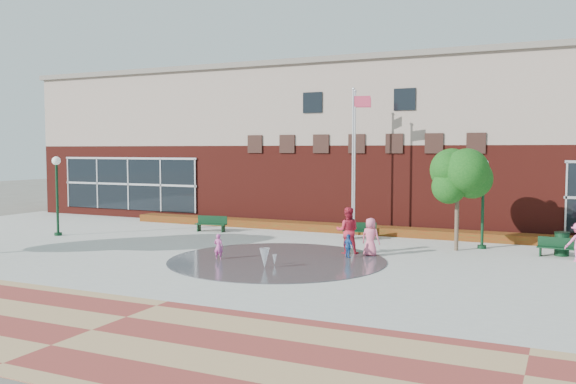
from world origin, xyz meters
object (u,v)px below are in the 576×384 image
at_px(flagpole_right, 354,155).
at_px(bench_left, 211,227).
at_px(flagpole_left, 356,155).
at_px(trash_can, 562,244).
at_px(child_splash, 219,247).

distance_m(flagpole_right, bench_left, 8.42).
height_order(flagpole_left, trash_can, flagpole_left).
bearing_deg(bench_left, flagpole_right, -2.05).
relative_size(flagpole_left, flagpole_right, 1.00).
bearing_deg(flagpole_right, trash_can, -16.12).
distance_m(bench_left, trash_can, 16.67).
distance_m(flagpole_left, bench_left, 8.36).
bearing_deg(trash_can, flagpole_right, 173.19).
xyz_separation_m(flagpole_left, trash_can, (9.41, -2.02, -3.51)).
height_order(flagpole_left, bench_left, flagpole_left).
bearing_deg(flagpole_left, trash_can, -35.91).
bearing_deg(flagpole_left, child_splash, -131.02).
height_order(bench_left, child_splash, child_splash).
distance_m(flagpole_left, trash_can, 10.24).
relative_size(flagpole_left, trash_can, 7.32).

